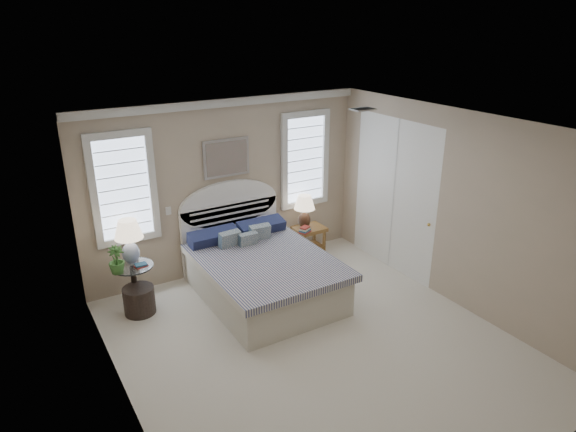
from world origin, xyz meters
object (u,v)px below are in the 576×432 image
(floor_pot, at_px, (139,300))
(lamp_right, at_px, (304,208))
(side_table_left, at_px, (134,281))
(lamp_left, at_px, (129,237))
(nightstand_right, at_px, (309,235))
(bed, at_px, (260,270))

(floor_pot, xyz_separation_m, lamp_right, (2.89, 0.35, 0.68))
(side_table_left, bearing_deg, floor_pot, -92.20)
(lamp_right, bearing_deg, lamp_left, -179.10)
(floor_pot, bearing_deg, nightstand_right, 5.77)
(bed, height_order, side_table_left, bed)
(floor_pot, distance_m, lamp_left, 0.88)
(side_table_left, xyz_separation_m, lamp_left, (0.03, 0.11, 0.63))
(nightstand_right, height_order, lamp_left, lamp_left)
(lamp_left, height_order, lamp_right, lamp_left)
(side_table_left, height_order, lamp_right, lamp_right)
(lamp_left, bearing_deg, floor_pot, -96.18)
(side_table_left, distance_m, floor_pot, 0.28)
(bed, bearing_deg, side_table_left, 160.26)
(side_table_left, distance_m, lamp_left, 0.64)
(floor_pot, height_order, lamp_left, lamp_left)
(side_table_left, height_order, nightstand_right, side_table_left)
(nightstand_right, bearing_deg, floor_pot, -174.23)
(bed, xyz_separation_m, lamp_left, (-1.62, 0.70, 0.63))
(bed, relative_size, floor_pot, 5.40)
(nightstand_right, xyz_separation_m, lamp_right, (-0.07, 0.05, 0.49))
(bed, height_order, lamp_left, bed)
(bed, xyz_separation_m, floor_pot, (-1.66, 0.39, -0.19))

